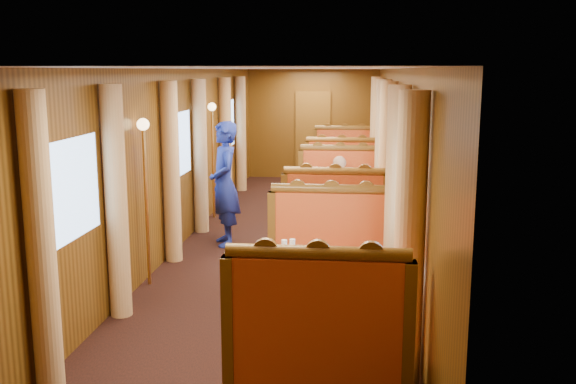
# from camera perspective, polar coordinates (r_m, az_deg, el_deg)

# --- Properties ---
(floor) EXTENTS (3.00, 12.00, 0.01)m
(floor) POSITION_cam_1_polar(r_m,az_deg,el_deg) (9.16, -0.35, -4.93)
(floor) COLOR black
(floor) RESTS_ON ground
(ceiling) EXTENTS (3.00, 12.00, 0.01)m
(ceiling) POSITION_cam_1_polar(r_m,az_deg,el_deg) (8.81, -0.37, 10.92)
(ceiling) COLOR silver
(ceiling) RESTS_ON wall_left
(wall_far) EXTENTS (3.00, 0.01, 2.50)m
(wall_far) POSITION_cam_1_polar(r_m,az_deg,el_deg) (14.84, 2.24, 6.04)
(wall_far) COLOR brown
(wall_far) RESTS_ON floor
(wall_near) EXTENTS (3.00, 0.01, 2.50)m
(wall_near) POSITION_cam_1_polar(r_m,az_deg,el_deg) (3.18, -12.80, -12.32)
(wall_near) COLOR brown
(wall_near) RESTS_ON floor
(wall_left) EXTENTS (0.01, 12.00, 2.50)m
(wall_left) POSITION_cam_1_polar(r_m,az_deg,el_deg) (9.19, -9.71, 2.94)
(wall_left) COLOR brown
(wall_left) RESTS_ON floor
(wall_right) EXTENTS (0.01, 12.00, 2.50)m
(wall_right) POSITION_cam_1_polar(r_m,az_deg,el_deg) (8.86, 9.34, 2.66)
(wall_right) COLOR brown
(wall_right) RESTS_ON floor
(doorway_far) EXTENTS (0.80, 0.04, 2.00)m
(doorway_far) POSITION_cam_1_polar(r_m,az_deg,el_deg) (14.84, 2.22, 5.07)
(doorway_far) COLOR brown
(doorway_far) RESTS_ON floor
(table_near) EXTENTS (1.05, 0.72, 0.75)m
(table_near) POSITION_cam_1_polar(r_m,az_deg,el_deg) (5.67, 3.31, -11.04)
(table_near) COLOR white
(table_near) RESTS_ON floor
(banquette_near_fwd) EXTENTS (1.30, 0.55, 1.34)m
(banquette_near_fwd) POSITION_cam_1_polar(r_m,az_deg,el_deg) (4.72, 2.70, -15.06)
(banquette_near_fwd) COLOR red
(banquette_near_fwd) RESTS_ON floor
(banquette_near_aft) EXTENTS (1.30, 0.55, 1.34)m
(banquette_near_aft) POSITION_cam_1_polar(r_m,az_deg,el_deg) (6.61, 3.75, -7.38)
(banquette_near_aft) COLOR red
(banquette_near_aft) RESTS_ON floor
(table_mid) EXTENTS (1.05, 0.72, 0.75)m
(table_mid) POSITION_cam_1_polar(r_m,az_deg,el_deg) (9.01, 4.40, -2.75)
(table_mid) COLOR white
(table_mid) RESTS_ON floor
(banquette_mid_fwd) EXTENTS (1.30, 0.55, 1.34)m
(banquette_mid_fwd) POSITION_cam_1_polar(r_m,az_deg,el_deg) (8.02, 4.18, -4.11)
(banquette_mid_fwd) COLOR red
(banquette_mid_fwd) RESTS_ON floor
(banquette_mid_aft) EXTENTS (1.30, 0.55, 1.34)m
(banquette_mid_aft) POSITION_cam_1_polar(r_m,az_deg,el_deg) (9.99, 4.58, -1.12)
(banquette_mid_aft) COLOR red
(banquette_mid_aft) RESTS_ON floor
(table_far) EXTENTS (1.05, 0.72, 0.75)m
(table_far) POSITION_cam_1_polar(r_m,az_deg,el_deg) (12.44, 4.88, 1.01)
(table_far) COLOR white
(table_far) RESTS_ON floor
(banquette_far_fwd) EXTENTS (1.30, 0.55, 1.34)m
(banquette_far_fwd) POSITION_cam_1_polar(r_m,az_deg,el_deg) (11.43, 4.78, 0.39)
(banquette_far_fwd) COLOR red
(banquette_far_fwd) RESTS_ON floor
(banquette_far_aft) EXTENTS (1.30, 0.55, 1.34)m
(banquette_far_aft) POSITION_cam_1_polar(r_m,az_deg,el_deg) (13.43, 4.98, 1.95)
(banquette_far_aft) COLOR red
(banquette_far_aft) RESTS_ON floor
(tea_tray) EXTENTS (0.41, 0.37, 0.01)m
(tea_tray) POSITION_cam_1_polar(r_m,az_deg,el_deg) (5.49, 1.96, -7.53)
(tea_tray) COLOR silver
(tea_tray) RESTS_ON table_near
(teapot_left) EXTENTS (0.22, 0.19, 0.15)m
(teapot_left) POSITION_cam_1_polar(r_m,az_deg,el_deg) (5.43, 1.62, -6.98)
(teapot_left) COLOR silver
(teapot_left) RESTS_ON tea_tray
(teapot_right) EXTENTS (0.16, 0.14, 0.11)m
(teapot_right) POSITION_cam_1_polar(r_m,az_deg,el_deg) (5.43, 2.92, -7.21)
(teapot_right) COLOR silver
(teapot_right) RESTS_ON tea_tray
(teapot_back) EXTENTS (0.17, 0.13, 0.13)m
(teapot_back) POSITION_cam_1_polar(r_m,az_deg,el_deg) (5.57, 2.67, -6.63)
(teapot_back) COLOR silver
(teapot_back) RESTS_ON tea_tray
(fruit_plate) EXTENTS (0.21, 0.21, 0.05)m
(fruit_plate) POSITION_cam_1_polar(r_m,az_deg,el_deg) (5.39, 6.17, -7.82)
(fruit_plate) COLOR white
(fruit_plate) RESTS_ON table_near
(cup_inboard) EXTENTS (0.08, 0.08, 0.26)m
(cup_inboard) POSITION_cam_1_polar(r_m,az_deg,el_deg) (5.68, -0.33, -5.83)
(cup_inboard) COLOR white
(cup_inboard) RESTS_ON table_near
(cup_outboard) EXTENTS (0.08, 0.08, 0.26)m
(cup_outboard) POSITION_cam_1_polar(r_m,az_deg,el_deg) (5.71, 0.39, -5.76)
(cup_outboard) COLOR white
(cup_outboard) RESTS_ON table_near
(rose_vase_mid) EXTENTS (0.06, 0.06, 0.36)m
(rose_vase_mid) POSITION_cam_1_polar(r_m,az_deg,el_deg) (8.90, 4.59, 0.70)
(rose_vase_mid) COLOR silver
(rose_vase_mid) RESTS_ON table_mid
(rose_vase_far) EXTENTS (0.06, 0.06, 0.36)m
(rose_vase_far) POSITION_cam_1_polar(r_m,az_deg,el_deg) (12.34, 5.02, 3.52)
(rose_vase_far) COLOR silver
(rose_vase_far) RESTS_ON table_far
(window_left_near) EXTENTS (0.01, 1.20, 0.90)m
(window_left_near) POSITION_cam_1_polar(r_m,az_deg,el_deg) (5.90, -18.80, 0.14)
(window_left_near) COLOR #87ADDD
(window_left_near) RESTS_ON wall_left
(curtain_left_near_a) EXTENTS (0.22, 0.22, 2.35)m
(curtain_left_near_a) POSITION_cam_1_polar(r_m,az_deg,el_deg) (5.23, -21.12, -4.43)
(curtain_left_near_a) COLOR tan
(curtain_left_near_a) RESTS_ON floor
(curtain_left_near_b) EXTENTS (0.22, 0.22, 2.35)m
(curtain_left_near_b) POSITION_cam_1_polar(r_m,az_deg,el_deg) (6.62, -15.03, -0.97)
(curtain_left_near_b) COLOR tan
(curtain_left_near_b) RESTS_ON floor
(window_right_near) EXTENTS (0.01, 1.20, 0.90)m
(window_right_near) POSITION_cam_1_polar(r_m,az_deg,el_deg) (5.38, 11.27, -0.47)
(window_right_near) COLOR #87ADDD
(window_right_near) RESTS_ON wall_right
(curtain_right_near_a) EXTENTS (0.22, 0.22, 2.35)m
(curtain_right_near_a) POSITION_cam_1_polar(r_m,az_deg,el_deg) (4.68, 10.71, -5.62)
(curtain_right_near_a) COLOR tan
(curtain_right_near_a) RESTS_ON floor
(curtain_right_near_b) EXTENTS (0.22, 0.22, 2.35)m
(curtain_right_near_b) POSITION_cam_1_polar(r_m,az_deg,el_deg) (6.19, 9.58, -1.55)
(curtain_right_near_b) COLOR tan
(curtain_right_near_b) RESTS_ON floor
(window_left_mid) EXTENTS (0.01, 1.20, 0.90)m
(window_left_mid) POSITION_cam_1_polar(r_m,az_deg,el_deg) (9.16, -9.66, 4.18)
(window_left_mid) COLOR #87ADDD
(window_left_mid) RESTS_ON wall_left
(curtain_left_mid_a) EXTENTS (0.22, 0.22, 2.35)m
(curtain_left_mid_a) POSITION_cam_1_polar(r_m,az_deg,el_deg) (8.42, -10.33, 1.70)
(curtain_left_mid_a) COLOR tan
(curtain_left_mid_a) RESTS_ON floor
(curtain_left_mid_b) EXTENTS (0.22, 0.22, 2.35)m
(curtain_left_mid_b) POSITION_cam_1_polar(r_m,az_deg,el_deg) (9.91, -7.82, 3.13)
(curtain_left_mid_b) COLOR tan
(curtain_left_mid_b) RESTS_ON floor
(window_right_mid) EXTENTS (0.01, 1.20, 0.90)m
(window_right_mid) POSITION_cam_1_polar(r_m,az_deg,el_deg) (8.83, 9.28, 3.95)
(window_right_mid) COLOR #87ADDD
(window_right_mid) RESTS_ON wall_right
(curtain_right_mid_a) EXTENTS (0.22, 0.22, 2.35)m
(curtain_right_mid_a) POSITION_cam_1_polar(r_m,az_deg,el_deg) (8.09, 8.77, 1.38)
(curtain_right_mid_a) COLOR tan
(curtain_right_mid_a) RESTS_ON floor
(curtain_right_mid_b) EXTENTS (0.22, 0.22, 2.35)m
(curtain_right_mid_b) POSITION_cam_1_polar(r_m,az_deg,el_deg) (9.64, 8.36, 2.89)
(curtain_right_mid_b) COLOR tan
(curtain_right_mid_b) RESTS_ON floor
(window_left_far) EXTENTS (0.01, 1.20, 0.90)m
(window_left_far) POSITION_cam_1_polar(r_m,az_deg,el_deg) (12.55, -5.35, 6.04)
(window_left_far) COLOR #87ADDD
(window_left_far) RESTS_ON wall_left
(curtain_left_far_a) EXTENTS (0.22, 0.22, 2.35)m
(curtain_left_far_a) POSITION_cam_1_polar(r_m,az_deg,el_deg) (11.79, -5.57, 4.39)
(curtain_left_far_a) COLOR tan
(curtain_left_far_a) RESTS_ON floor
(curtain_left_far_b) EXTENTS (0.22, 0.22, 2.35)m
(curtain_left_far_b) POSITION_cam_1_polar(r_m,az_deg,el_deg) (13.32, -4.23, 5.14)
(curtain_left_far_b) COLOR tan
(curtain_left_far_b) RESTS_ON floor
(window_right_far) EXTENTS (0.01, 1.20, 0.90)m
(window_right_far) POSITION_cam_1_polar(r_m,az_deg,el_deg) (12.31, 8.40, 5.88)
(window_right_far) COLOR #87ADDD
(window_right_far) RESTS_ON wall_right
(curtain_right_far_a) EXTENTS (0.22, 0.22, 2.35)m
(curtain_right_far_a) POSITION_cam_1_polar(r_m,az_deg,el_deg) (11.56, 7.99, 4.21)
(curtain_right_far_a) COLOR tan
(curtain_right_far_a) RESTS_ON floor
(curtain_right_far_b) EXTENTS (0.22, 0.22, 2.35)m
(curtain_right_far_b) POSITION_cam_1_polar(r_m,az_deg,el_deg) (13.11, 7.78, 4.98)
(curtain_right_far_b) COLOR tan
(curtain_right_far_b) RESTS_ON floor
(sconce_left_fore) EXTENTS (0.14, 0.14, 1.95)m
(sconce_left_fore) POSITION_cam_1_polar(r_m,az_deg,el_deg) (7.48, -12.61, 2.10)
(sconce_left_fore) COLOR #BF8C3F
(sconce_left_fore) RESTS_ON floor
(sconce_right_fore) EXTENTS (0.14, 0.14, 1.95)m
(sconce_right_fore) POSITION_cam_1_polar(r_m,az_deg,el_deg) (7.11, 9.33, 1.77)
(sconce_right_fore) COLOR #BF8C3F
(sconce_right_fore) RESTS_ON floor
(sconce_left_aft) EXTENTS (0.14, 0.14, 1.95)m
(sconce_left_aft) POSITION_cam_1_polar(r_m,az_deg,el_deg) (10.83, -6.73, 4.91)
(sconce_left_aft) COLOR #BF8C3F
(sconce_left_aft) RESTS_ON floor
(sconce_right_aft) EXTENTS (0.14, 0.14, 1.95)m
(sconce_right_aft) POSITION_cam_1_polar(r_m,az_deg,el_deg) (10.57, 8.30, 4.73)
(sconce_right_aft) COLOR #BF8C3F
(sconce_right_aft) RESTS_ON floor
(steward) EXTENTS (0.64, 0.76, 1.78)m
(steward) POSITION_cam_1_polar(r_m,az_deg,el_deg) (9.15, -5.67, 0.72)
(steward) COLOR navy
(steward) RESTS_ON floor
(passenger) EXTENTS (0.40, 0.44, 0.76)m
(passenger) POSITION_cam_1_polar(r_m,az_deg,el_deg) (9.71, 4.57, 0.45)
(passenger) COLOR beige
(passenger) RESTS_ON banquette_mid_aft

